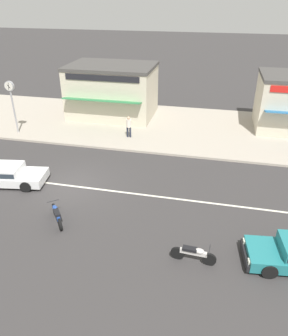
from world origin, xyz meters
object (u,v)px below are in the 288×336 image
object	(u,v)px
motorcycle_0	(194,254)
shopfront_corner_warung	(112,90)
sedan_white_0	(8,175)
street_clock	(11,94)
pedestrian_near_clock	(129,125)
motorcycle_1	(57,214)

from	to	relation	value
motorcycle_0	shopfront_corner_warung	bearing A→B (deg)	117.63
shopfront_corner_warung	motorcycle_0	bearing A→B (deg)	-62.37
sedan_white_0	street_clock	world-z (taller)	street_clock
motorcycle_0	street_clock	world-z (taller)	street_clock
motorcycle_0	pedestrian_near_clock	world-z (taller)	pedestrian_near_clock
motorcycle_1	shopfront_corner_warung	xyz separation A→B (m)	(-1.84, 14.61, 1.84)
motorcycle_0	shopfront_corner_warung	size ratio (longest dim) A/B	0.26
sedan_white_0	pedestrian_near_clock	distance (m)	9.01
sedan_white_0	pedestrian_near_clock	world-z (taller)	pedestrian_near_clock
pedestrian_near_clock	sedan_white_0	bearing A→B (deg)	-123.10
sedan_white_0	motorcycle_1	world-z (taller)	sedan_white_0
street_clock	pedestrian_near_clock	distance (m)	8.67
motorcycle_0	pedestrian_near_clock	size ratio (longest dim) A/B	1.17
sedan_white_0	pedestrian_near_clock	xyz separation A→B (m)	(4.91, 7.54, 0.51)
motorcycle_0	pedestrian_near_clock	bearing A→B (deg)	116.59
motorcycle_1	street_clock	distance (m)	12.25
motorcycle_0	street_clock	bearing A→B (deg)	143.49
motorcycle_0	pedestrian_near_clock	xyz separation A→B (m)	(-5.70, 11.40, 0.63)
shopfront_corner_warung	street_clock	bearing A→B (deg)	-137.04
sedan_white_0	street_clock	bearing A→B (deg)	117.81
motorcycle_0	motorcycle_1	bearing A→B (deg)	169.34
street_clock	pedestrian_near_clock	bearing A→B (deg)	6.62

